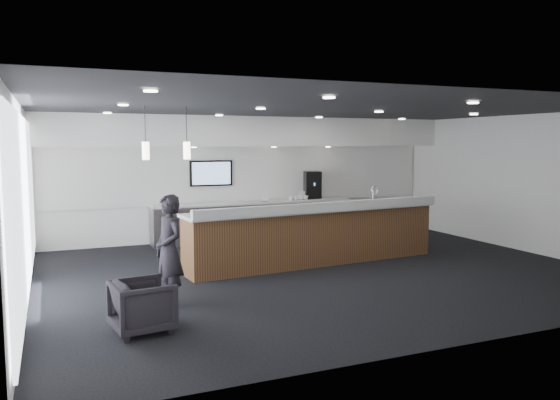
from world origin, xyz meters
name	(u,v)px	position (x,y,z in m)	size (l,w,h in m)	color
ground	(321,271)	(0.00, 0.00, 0.00)	(10.00, 10.00, 0.00)	black
ceiling	(323,109)	(0.00, 0.00, 3.00)	(10.00, 8.00, 0.02)	black
back_wall	(249,178)	(0.00, 4.00, 1.50)	(10.00, 0.02, 3.00)	white
left_wall	(22,203)	(-5.00, 0.00, 1.50)	(0.02, 8.00, 3.00)	white
right_wall	(525,183)	(5.00, 0.00, 1.50)	(0.02, 8.00, 3.00)	white
soffit_bulkhead	(255,132)	(0.00, 3.55, 2.65)	(10.00, 0.90, 0.70)	white
alcove_panel	(249,174)	(0.00, 3.97, 1.60)	(9.80, 0.06, 1.40)	white
window_blinds_wall	(25,202)	(-4.96, 0.00, 1.50)	(0.04, 7.36, 2.55)	silver
back_credenza	(254,220)	(0.00, 3.64, 0.48)	(5.06, 0.66, 0.95)	gray
wall_tv	(211,173)	(-1.00, 3.91, 1.65)	(1.05, 0.08, 0.62)	black
pendant_left	(182,150)	(-2.40, 0.80, 2.25)	(0.12, 0.12, 0.30)	#FFF1C6
pendant_right	(142,150)	(-3.10, 0.80, 2.25)	(0.12, 0.12, 0.30)	#FFF1C6
ceiling_can_lights	(323,110)	(0.00, 0.00, 2.97)	(7.00, 5.00, 0.02)	white
service_counter	(315,235)	(0.19, 0.63, 0.57)	(5.41, 1.35, 1.49)	#492618
coffee_machine	(312,185)	(1.63, 3.71, 1.30)	(0.50, 0.58, 0.70)	black
info_sign_left	(265,197)	(0.26, 3.54, 1.06)	(0.16, 0.02, 0.22)	white
info_sign_right	(302,195)	(1.26, 3.55, 1.06)	(0.16, 0.02, 0.21)	white
armchair	(143,306)	(-3.59, -2.05, 0.33)	(0.71, 0.73, 0.67)	black
lounge_guest	(169,250)	(-3.03, -1.02, 0.82)	(0.60, 0.39, 1.63)	black
cup_0	(306,197)	(1.39, 3.55, 1.00)	(0.11, 0.11, 0.10)	white
cup_1	(301,198)	(1.25, 3.55, 1.00)	(0.11, 0.11, 0.10)	white
cup_2	(296,198)	(1.11, 3.55, 1.00)	(0.11, 0.11, 0.10)	white
cup_3	(291,198)	(0.97, 3.55, 1.00)	(0.11, 0.11, 0.10)	white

